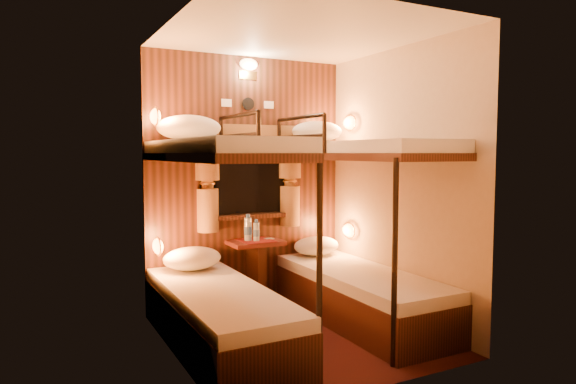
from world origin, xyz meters
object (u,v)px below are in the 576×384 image
table (256,265)px  bottle_left (248,229)px  bunk_right (360,259)px  bunk_left (219,275)px  bottle_right (256,232)px

table → bottle_left: (-0.07, 0.02, 0.35)m
table → bottle_left: 0.35m
bunk_right → table: 1.02m
bunk_right → table: size_ratio=2.90×
bunk_left → bunk_right: (1.30, 0.00, 0.00)m
bottle_right → bunk_right: bearing=-48.5°
bunk_left → table: size_ratio=2.90×
table → bottle_left: size_ratio=2.56×
bunk_right → bottle_right: (-0.66, 0.74, 0.18)m
bunk_left → table: 1.02m
bottle_left → bottle_right: bottle_left is taller
bunk_left → bunk_right: bearing=0.0°
bunk_left → bottle_left: size_ratio=7.42×
bunk_right → bottle_right: 1.01m
bunk_left → bottle_left: (0.58, 0.80, 0.20)m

